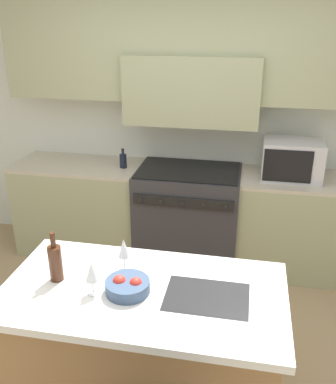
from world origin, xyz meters
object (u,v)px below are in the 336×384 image
(fruit_bowl, at_px, (128,286))
(oil_bottle_on_counter, at_px, (123,160))
(microwave, at_px, (292,160))
(wine_bottle, at_px, (55,262))
(range_stove, at_px, (188,216))
(wine_glass_near, at_px, (92,273))
(wine_glass_far, at_px, (124,249))

(fruit_bowl, height_order, oil_bottle_on_counter, oil_bottle_on_counter)
(microwave, bearing_deg, oil_bottle_on_counter, -179.40)
(wine_bottle, bearing_deg, range_stove, 75.53)
(range_stove, xyz_separation_m, oil_bottle_on_counter, (-0.63, 0.00, 0.52))
(range_stove, height_order, wine_glass_near, wine_glass_near)
(range_stove, relative_size, fruit_bowl, 4.02)
(microwave, relative_size, wine_glass_far, 2.64)
(range_stove, bearing_deg, oil_bottle_on_counter, 179.76)
(wine_bottle, height_order, fruit_bowl, wine_bottle)
(range_stove, bearing_deg, wine_glass_far, -94.52)
(range_stove, xyz_separation_m, wine_bottle, (-0.47, -1.82, 0.55))
(range_stove, height_order, fruit_bowl, fruit_bowl)
(range_stove, xyz_separation_m, fruit_bowl, (-0.05, -1.85, 0.48))
(range_stove, bearing_deg, wine_bottle, -104.47)
(range_stove, xyz_separation_m, wine_glass_near, (-0.23, -1.91, 0.57))
(wine_glass_near, xyz_separation_m, wine_glass_far, (0.10, 0.26, 0.00))
(oil_bottle_on_counter, bearing_deg, wine_glass_near, -78.13)
(wine_glass_near, xyz_separation_m, oil_bottle_on_counter, (-0.40, 1.91, -0.05))
(wine_glass_near, relative_size, fruit_bowl, 0.81)
(microwave, bearing_deg, fruit_bowl, -117.04)
(microwave, height_order, oil_bottle_on_counter, microwave)
(wine_bottle, height_order, wine_glass_far, wine_bottle)
(range_stove, height_order, oil_bottle_on_counter, oil_bottle_on_counter)
(oil_bottle_on_counter, bearing_deg, range_stove, -0.24)
(wine_bottle, bearing_deg, microwave, 53.21)
(microwave, xyz_separation_m, wine_glass_near, (-1.13, -1.92, -0.05))
(microwave, xyz_separation_m, wine_bottle, (-1.37, -1.84, -0.07))
(fruit_bowl, bearing_deg, microwave, 62.96)
(wine_glass_far, bearing_deg, range_stove, 85.48)
(microwave, distance_m, wine_glass_far, 1.96)
(wine_glass_far, relative_size, oil_bottle_on_counter, 1.04)
(range_stove, height_order, wine_bottle, wine_bottle)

